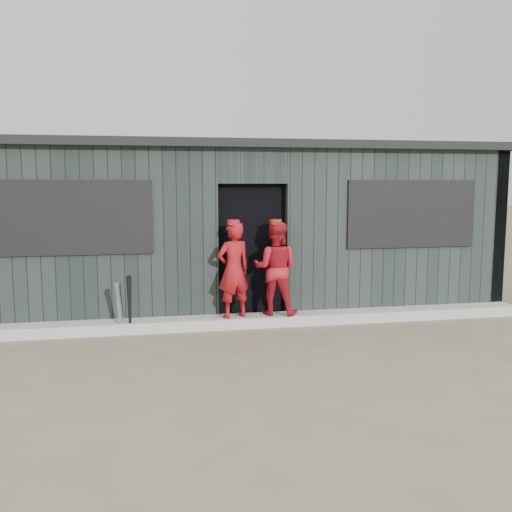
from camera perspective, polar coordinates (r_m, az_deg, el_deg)
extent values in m
plane|color=#70634D|center=(6.43, 3.12, -10.92)|extent=(80.00, 80.00, 0.00)
cube|color=#A8A8A2|center=(8.12, -0.03, -6.47)|extent=(8.00, 0.36, 0.15)
cone|color=#94959D|center=(7.77, -13.55, -5.13)|extent=(0.12, 0.22, 0.72)
cone|color=gray|center=(7.78, -13.46, -5.16)|extent=(0.15, 0.27, 0.71)
cone|color=black|center=(7.74, -12.52, -4.82)|extent=(0.08, 0.24, 0.81)
imported|color=maroon|center=(7.88, -2.25, -1.39)|extent=(0.56, 0.46, 1.34)
imported|color=#B31622|center=(8.06, 1.96, -1.21)|extent=(0.78, 0.70, 1.33)
imported|color=#A9A9A9|center=(8.76, 2.55, -1.20)|extent=(0.78, 0.60, 1.43)
cube|color=black|center=(9.57, -1.95, 2.47)|extent=(7.60, 2.70, 2.20)
cube|color=#262D2A|center=(8.09, -16.27, 1.63)|extent=(3.50, 0.20, 2.50)
cube|color=#2B3330|center=(8.89, 14.02, 2.20)|extent=(3.50, 0.20, 2.50)
cube|color=#262E2C|center=(8.16, -0.41, 9.01)|extent=(1.00, 0.20, 0.50)
cube|color=#282F2C|center=(10.88, 18.80, 2.93)|extent=(0.20, 3.00, 2.50)
cube|color=#252C2A|center=(10.95, -3.11, 3.34)|extent=(8.00, 0.20, 2.50)
cube|color=black|center=(9.55, -1.98, 10.62)|extent=(8.30, 3.30, 0.12)
cube|color=black|center=(7.96, -17.51, 3.67)|extent=(2.00, 0.04, 1.00)
cube|color=black|center=(8.82, 15.30, 4.07)|extent=(2.00, 0.04, 1.00)
cube|color=black|center=(8.52, -2.83, 2.87)|extent=(0.20, 0.20, 0.89)
cube|color=black|center=(8.74, -0.91, 2.66)|extent=(0.25, 0.22, 0.93)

